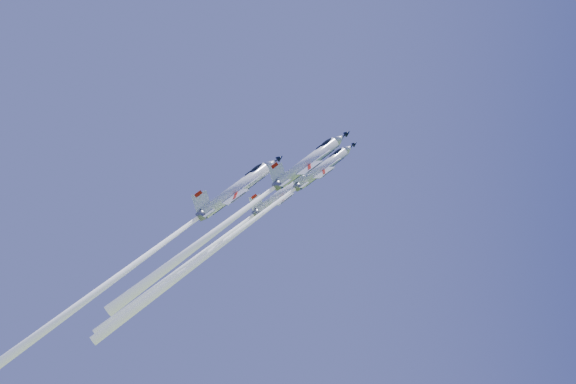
{
  "coord_description": "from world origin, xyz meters",
  "views": [
    {
      "loc": [
        3.48,
        -102.95,
        75.86
      ],
      "look_at": [
        0.0,
        0.0,
        99.28
      ],
      "focal_mm": 40.0,
      "sensor_mm": 36.0,
      "label": 1
    }
  ],
  "objects_px": {
    "jet_lead": "(240,230)",
    "jet_right": "(242,211)",
    "jet_left": "(219,241)",
    "jet_slot": "(110,282)"
  },
  "relations": [
    {
      "from": "jet_lead",
      "to": "jet_right",
      "type": "height_order",
      "value": "jet_lead"
    },
    {
      "from": "jet_lead",
      "to": "jet_slot",
      "type": "bearing_deg",
      "value": -98.18
    },
    {
      "from": "jet_left",
      "to": "jet_right",
      "type": "height_order",
      "value": "jet_right"
    },
    {
      "from": "jet_lead",
      "to": "jet_right",
      "type": "distance_m",
      "value": 8.02
    },
    {
      "from": "jet_slot",
      "to": "jet_right",
      "type": "bearing_deg",
      "value": 59.82
    },
    {
      "from": "jet_lead",
      "to": "jet_slot",
      "type": "relative_size",
      "value": 0.75
    },
    {
      "from": "jet_lead",
      "to": "jet_right",
      "type": "bearing_deg",
      "value": -12.97
    },
    {
      "from": "jet_right",
      "to": "jet_slot",
      "type": "xyz_separation_m",
      "value": [
        -20.66,
        3.13,
        -10.4
      ]
    },
    {
      "from": "jet_lead",
      "to": "jet_left",
      "type": "height_order",
      "value": "jet_lead"
    },
    {
      "from": "jet_lead",
      "to": "jet_right",
      "type": "xyz_separation_m",
      "value": [
        1.18,
        -7.77,
        1.64
      ]
    }
  ]
}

